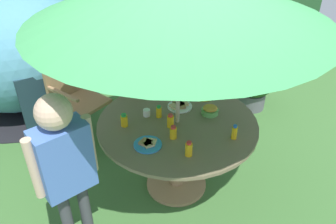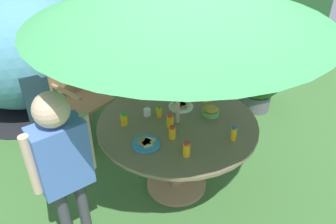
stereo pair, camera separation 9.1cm
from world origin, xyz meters
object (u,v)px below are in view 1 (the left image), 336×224
(child_in_yellow_shirt, at_px, (132,76))
(juice_bottle_center_front, at_px, (170,121))
(garden_table, at_px, (177,136))
(plate_far_left, at_px, (180,106))
(potted_plant, at_px, (255,79))
(plate_center_back, at_px, (202,95))
(plate_far_right, at_px, (148,144))
(juice_bottle_mid_left, at_px, (159,112))
(cup_near, at_px, (147,113))
(juice_bottle_front_edge, at_px, (124,120))
(juice_bottle_mid_right, at_px, (173,132))
(wooden_chair, at_px, (73,91))
(snack_bowl, at_px, (210,110))
(child_in_blue_shirt, at_px, (64,159))
(dome_tent, at_px, (16,49))
(juice_bottle_near_left, at_px, (234,132))
(juice_bottle_near_right, at_px, (189,149))

(child_in_yellow_shirt, distance_m, juice_bottle_center_front, 0.95)
(garden_table, bearing_deg, plate_far_left, 58.67)
(potted_plant, relative_size, child_in_yellow_shirt, 0.61)
(plate_center_back, distance_m, plate_far_left, 0.30)
(plate_far_right, bearing_deg, juice_bottle_center_front, 29.19)
(juice_bottle_center_front, xyz_separation_m, juice_bottle_mid_left, (-0.03, 0.17, -0.00))
(child_in_yellow_shirt, distance_m, plate_center_back, 0.79)
(cup_near, bearing_deg, juice_bottle_front_edge, -165.30)
(child_in_yellow_shirt, height_order, juice_bottle_front_edge, child_in_yellow_shirt)
(juice_bottle_center_front, relative_size, juice_bottle_front_edge, 1.04)
(child_in_yellow_shirt, relative_size, juice_bottle_mid_right, 10.83)
(child_in_yellow_shirt, distance_m, juice_bottle_mid_right, 1.10)
(wooden_chair, height_order, snack_bowl, wooden_chair)
(garden_table, height_order, snack_bowl, snack_bowl)
(wooden_chair, relative_size, plate_far_right, 4.76)
(child_in_blue_shirt, bearing_deg, child_in_yellow_shirt, 38.01)
(wooden_chair, xyz_separation_m, cup_near, (0.45, -1.02, 0.20))
(juice_bottle_front_edge, bearing_deg, plate_center_back, 10.12)
(plate_center_back, bearing_deg, potted_plant, 26.83)
(child_in_blue_shirt, xyz_separation_m, juice_bottle_front_edge, (0.55, 0.37, -0.08))
(child_in_blue_shirt, bearing_deg, juice_bottle_front_edge, 20.35)
(plate_far_left, bearing_deg, dome_tent, 120.69)
(juice_bottle_near_left, bearing_deg, potted_plant, 45.63)
(juice_bottle_near_right, height_order, juice_bottle_front_edge, juice_bottle_near_right)
(dome_tent, xyz_separation_m, plate_far_left, (1.23, -2.07, 0.02))
(juice_bottle_mid_right, bearing_deg, plate_center_back, 41.06)
(dome_tent, xyz_separation_m, child_in_blue_shirt, (0.13, -2.51, 0.14))
(juice_bottle_mid_right, relative_size, cup_near, 1.80)
(dome_tent, bearing_deg, potted_plant, -38.54)
(child_in_blue_shirt, bearing_deg, snack_bowl, -3.96)
(dome_tent, relative_size, plate_far_left, 9.80)
(potted_plant, height_order, snack_bowl, snack_bowl)
(plate_center_back, bearing_deg, child_in_yellow_shirt, 127.79)
(potted_plant, height_order, child_in_yellow_shirt, child_in_yellow_shirt)
(juice_bottle_near_right, bearing_deg, juice_bottle_center_front, 84.78)
(child_in_yellow_shirt, xyz_separation_m, juice_bottle_mid_left, (-0.04, -0.78, 0.03))
(snack_bowl, relative_size, plate_far_right, 0.68)
(child_in_yellow_shirt, height_order, juice_bottle_mid_right, child_in_yellow_shirt)
(dome_tent, height_order, plate_center_back, dome_tent)
(cup_near, bearing_deg, snack_bowl, -22.16)
(juice_bottle_near_right, height_order, juice_bottle_center_front, juice_bottle_near_right)
(potted_plant, bearing_deg, cup_near, -159.28)
(juice_bottle_near_left, relative_size, juice_bottle_center_front, 1.05)
(plate_far_right, bearing_deg, dome_tent, 107.09)
(snack_bowl, bearing_deg, garden_table, 176.85)
(wooden_chair, distance_m, snack_bowl, 1.58)
(plate_far_left, height_order, plate_far_right, same)
(juice_bottle_front_edge, bearing_deg, snack_bowl, -11.50)
(plate_far_right, distance_m, juice_bottle_front_edge, 0.34)
(juice_bottle_mid_right, relative_size, juice_bottle_front_edge, 0.97)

